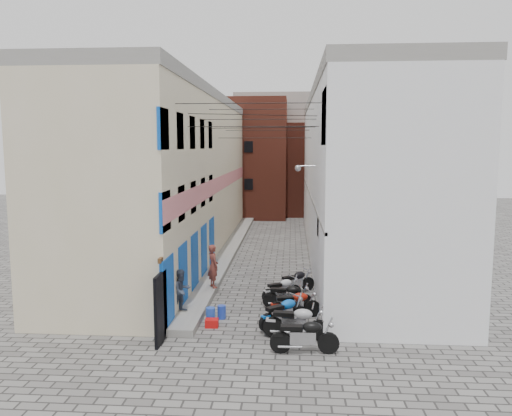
% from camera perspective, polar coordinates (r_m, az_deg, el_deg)
% --- Properties ---
extents(ground, '(90.00, 90.00, 0.00)m').
position_cam_1_polar(ground, '(16.27, -1.47, -14.80)').
color(ground, '#585552').
rests_on(ground, ground).
extents(plinth, '(0.90, 26.00, 0.25)m').
position_cam_1_polar(plinth, '(28.87, -3.01, -4.79)').
color(plinth, gray).
rests_on(plinth, ground).
extents(building_left, '(5.10, 27.00, 9.00)m').
position_cam_1_polar(building_left, '(28.76, -8.90, 3.89)').
color(building_left, beige).
rests_on(building_left, ground).
extents(building_right, '(5.94, 26.00, 9.00)m').
position_cam_1_polar(building_right, '(28.28, 11.27, 3.80)').
color(building_right, white).
rests_on(building_right, ground).
extents(building_far_brick_left, '(6.00, 6.00, 10.00)m').
position_cam_1_polar(building_far_brick_left, '(43.18, -0.51, 5.69)').
color(building_far_brick_left, maroon).
rests_on(building_far_brick_left, ground).
extents(building_far_brick_right, '(5.00, 6.00, 8.00)m').
position_cam_1_polar(building_far_brick_right, '(45.10, 6.06, 4.44)').
color(building_far_brick_right, maroon).
rests_on(building_far_brick_right, ground).
extents(building_far_concrete, '(8.00, 5.00, 11.00)m').
position_cam_1_polar(building_far_concrete, '(49.05, 2.40, 6.44)').
color(building_far_concrete, gray).
rests_on(building_far_concrete, ground).
extents(far_shopfront, '(2.00, 0.30, 2.40)m').
position_cam_1_polar(far_shopfront, '(40.55, 1.99, 0.21)').
color(far_shopfront, black).
rests_on(far_shopfront, ground).
extents(overhead_wires, '(5.80, 13.02, 1.32)m').
position_cam_1_polar(overhead_wires, '(22.74, 0.38, 9.76)').
color(overhead_wires, black).
rests_on(overhead_wires, ground).
extents(motorcycle_a, '(2.07, 0.71, 1.19)m').
position_cam_1_polar(motorcycle_a, '(15.15, 5.57, -14.13)').
color(motorcycle_a, black).
rests_on(motorcycle_a, ground).
extents(motorcycle_b, '(2.16, 0.88, 1.22)m').
position_cam_1_polar(motorcycle_b, '(16.17, 4.59, -12.67)').
color(motorcycle_b, '#9E9DA1').
rests_on(motorcycle_b, ground).
extents(motorcycle_c, '(1.91, 1.75, 1.14)m').
position_cam_1_polar(motorcycle_c, '(17.08, 3.16, -11.69)').
color(motorcycle_c, blue).
rests_on(motorcycle_c, ground).
extents(motorcycle_d, '(1.99, 1.01, 1.10)m').
position_cam_1_polar(motorcycle_d, '(18.04, 4.44, -10.73)').
color(motorcycle_d, '#A2190B').
rests_on(motorcycle_d, ground).
extents(motorcycle_e, '(1.92, 0.73, 1.09)m').
position_cam_1_polar(motorcycle_e, '(18.96, 3.63, -9.86)').
color(motorcycle_e, black).
rests_on(motorcycle_e, ground).
extents(motorcycle_f, '(1.78, 1.41, 1.02)m').
position_cam_1_polar(motorcycle_f, '(19.93, 2.98, -9.11)').
color(motorcycle_f, silver).
rests_on(motorcycle_f, ground).
extents(motorcycle_g, '(1.85, 1.56, 1.07)m').
position_cam_1_polar(motorcycle_g, '(20.92, 4.57, -8.25)').
color(motorcycle_g, black).
rests_on(motorcycle_g, ground).
extents(person_a, '(0.70, 0.78, 1.80)m').
position_cam_1_polar(person_a, '(20.78, -4.93, -6.62)').
color(person_a, brown).
rests_on(person_a, plinth).
extents(person_b, '(0.92, 0.94, 1.52)m').
position_cam_1_polar(person_b, '(17.98, -8.49, -9.32)').
color(person_b, '#384154').
rests_on(person_b, plinth).
extents(water_jug_near, '(0.37, 0.37, 0.50)m').
position_cam_1_polar(water_jug_near, '(17.78, -5.22, -12.04)').
color(water_jug_near, blue).
rests_on(water_jug_near, ground).
extents(water_jug_far, '(0.37, 0.37, 0.47)m').
position_cam_1_polar(water_jug_far, '(18.06, -3.94, -11.77)').
color(water_jug_far, '#233FB3').
rests_on(water_jug_far, ground).
extents(red_crate, '(0.45, 0.35, 0.27)m').
position_cam_1_polar(red_crate, '(17.32, -5.08, -12.96)').
color(red_crate, red).
rests_on(red_crate, ground).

